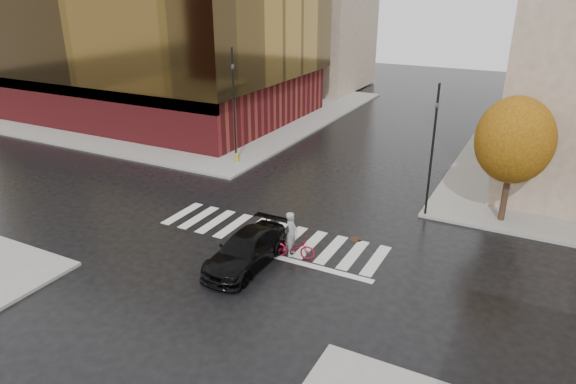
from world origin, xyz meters
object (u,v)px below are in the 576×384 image
object	(u,v)px
sedan	(246,250)
fire_hydrant	(237,157)
traffic_light_nw	(234,98)
cyclist	(293,242)
traffic_light_ne	(433,143)

from	to	relation	value
sedan	fire_hydrant	size ratio (longest dim) A/B	7.84
sedan	traffic_light_nw	xyz separation A→B (m)	(-8.02, 11.56, 3.83)
cyclist	traffic_light_nw	distance (m)	14.33
fire_hydrant	cyclist	bearing A→B (deg)	-46.43
sedan	fire_hydrant	xyz separation A→B (m)	(-7.86, 11.42, -0.23)
traffic_light_ne	fire_hydrant	world-z (taller)	traffic_light_ne
fire_hydrant	traffic_light_ne	bearing A→B (deg)	-10.61
cyclist	traffic_light_nw	world-z (taller)	traffic_light_nw
sedan	cyclist	bearing A→B (deg)	45.42
traffic_light_ne	cyclist	bearing A→B (deg)	67.71
cyclist	traffic_light_ne	xyz separation A→B (m)	(4.28, 7.30, 3.33)
traffic_light_nw	sedan	bearing A→B (deg)	41.16
sedan	traffic_light_nw	size ratio (longest dim) A/B	0.66
cyclist	traffic_light_ne	bearing A→B (deg)	-44.14
cyclist	fire_hydrant	bearing A→B (deg)	29.81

